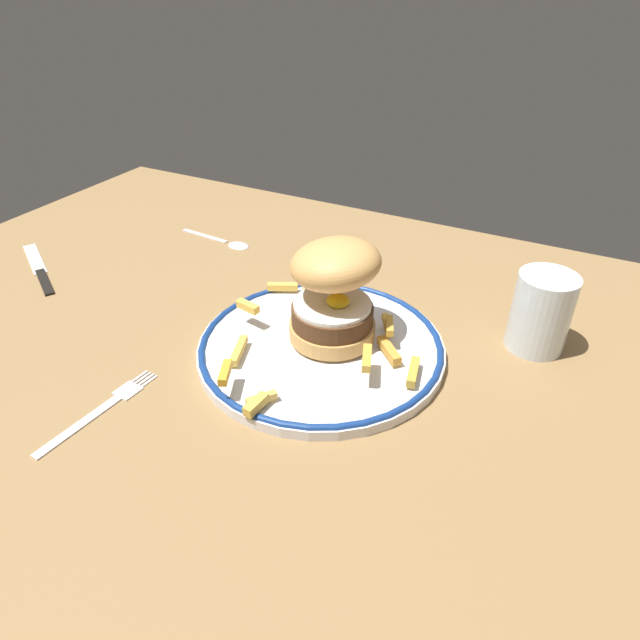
% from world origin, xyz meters
% --- Properties ---
extents(ground_plane, '(1.35, 0.83, 0.04)m').
position_xyz_m(ground_plane, '(0.00, 0.00, -0.02)').
color(ground_plane, olive).
extents(dinner_plate, '(0.28, 0.28, 0.02)m').
position_xyz_m(dinner_plate, '(-0.02, -0.00, 0.01)').
color(dinner_plate, silver).
rests_on(dinner_plate, ground_plane).
extents(burger, '(0.11, 0.11, 0.12)m').
position_xyz_m(burger, '(-0.02, 0.02, 0.07)').
color(burger, tan).
rests_on(burger, dinner_plate).
extents(fries_pile, '(0.24, 0.24, 0.03)m').
position_xyz_m(fries_pile, '(-0.02, -0.02, 0.03)').
color(fries_pile, gold).
rests_on(fries_pile, dinner_plate).
extents(water_glass, '(0.07, 0.07, 0.09)m').
position_xyz_m(water_glass, '(0.19, 0.13, 0.04)').
color(water_glass, silver).
rests_on(water_glass, ground_plane).
extents(fork, '(0.03, 0.14, 0.00)m').
position_xyz_m(fork, '(-0.17, -0.19, 0.00)').
color(fork, silver).
rests_on(fork, ground_plane).
extents(knife, '(0.16, 0.10, 0.01)m').
position_xyz_m(knife, '(-0.47, -0.02, 0.00)').
color(knife, black).
rests_on(knife, ground_plane).
extents(spoon, '(0.13, 0.03, 0.01)m').
position_xyz_m(spoon, '(-0.28, 0.19, 0.00)').
color(spoon, silver).
rests_on(spoon, ground_plane).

